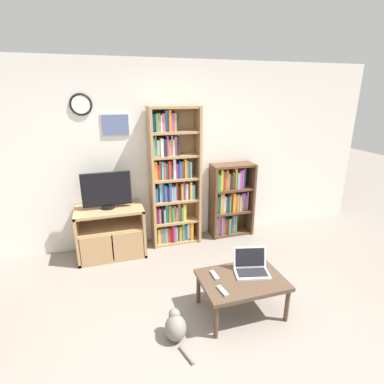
{
  "coord_description": "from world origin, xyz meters",
  "views": [
    {
      "loc": [
        -0.82,
        -1.81,
        2.16
      ],
      "look_at": [
        0.14,
        1.3,
        1.08
      ],
      "focal_mm": 28.0,
      "sensor_mm": 36.0,
      "label": 1
    }
  ],
  "objects_px": {
    "coffee_table": "(242,282)",
    "cat": "(176,326)",
    "remote_near_laptop": "(223,291)",
    "laptop": "(251,267)",
    "remote_far_from_laptop": "(215,275)",
    "tv_stand": "(111,232)",
    "bookshelf_tall": "(173,182)",
    "television": "(107,191)",
    "bookshelf_short": "(229,200)"
  },
  "relations": [
    {
      "from": "coffee_table",
      "to": "remote_far_from_laptop",
      "type": "relative_size",
      "value": 5.16
    },
    {
      "from": "laptop",
      "to": "remote_near_laptop",
      "type": "bearing_deg",
      "value": -138.16
    },
    {
      "from": "remote_near_laptop",
      "to": "remote_far_from_laptop",
      "type": "height_order",
      "value": "same"
    },
    {
      "from": "television",
      "to": "bookshelf_tall",
      "type": "height_order",
      "value": "bookshelf_tall"
    },
    {
      "from": "tv_stand",
      "to": "bookshelf_short",
      "type": "bearing_deg",
      "value": 4.76
    },
    {
      "from": "coffee_table",
      "to": "remote_near_laptop",
      "type": "distance_m",
      "value": 0.31
    },
    {
      "from": "bookshelf_short",
      "to": "remote_far_from_laptop",
      "type": "bearing_deg",
      "value": -118.33
    },
    {
      "from": "laptop",
      "to": "remote_near_laptop",
      "type": "xyz_separation_m",
      "value": [
        -0.41,
        -0.22,
        -0.05
      ]
    },
    {
      "from": "remote_near_laptop",
      "to": "tv_stand",
      "type": "bearing_deg",
      "value": -68.94
    },
    {
      "from": "laptop",
      "to": "cat",
      "type": "relative_size",
      "value": 0.88
    },
    {
      "from": "coffee_table",
      "to": "remote_far_from_laptop",
      "type": "xyz_separation_m",
      "value": [
        -0.25,
        0.12,
        0.05
      ]
    },
    {
      "from": "bookshelf_tall",
      "to": "cat",
      "type": "relative_size",
      "value": 4.42
    },
    {
      "from": "television",
      "to": "bookshelf_short",
      "type": "bearing_deg",
      "value": 3.9
    },
    {
      "from": "tv_stand",
      "to": "coffee_table",
      "type": "bearing_deg",
      "value": -52.53
    },
    {
      "from": "bookshelf_tall",
      "to": "coffee_table",
      "type": "bearing_deg",
      "value": -80.45
    },
    {
      "from": "remote_near_laptop",
      "to": "laptop",
      "type": "bearing_deg",
      "value": -159.03
    },
    {
      "from": "bookshelf_short",
      "to": "remote_far_from_laptop",
      "type": "height_order",
      "value": "bookshelf_short"
    },
    {
      "from": "laptop",
      "to": "television",
      "type": "bearing_deg",
      "value": 144.97
    },
    {
      "from": "bookshelf_short",
      "to": "remote_far_from_laptop",
      "type": "distance_m",
      "value": 1.83
    },
    {
      "from": "coffee_table",
      "to": "cat",
      "type": "bearing_deg",
      "value": -168.44
    },
    {
      "from": "bookshelf_tall",
      "to": "remote_near_laptop",
      "type": "bearing_deg",
      "value": -89.41
    },
    {
      "from": "remote_far_from_laptop",
      "to": "remote_near_laptop",
      "type": "bearing_deg",
      "value": 84.29
    },
    {
      "from": "coffee_table",
      "to": "cat",
      "type": "distance_m",
      "value": 0.78
    },
    {
      "from": "tv_stand",
      "to": "cat",
      "type": "distance_m",
      "value": 1.8
    },
    {
      "from": "cat",
      "to": "laptop",
      "type": "bearing_deg",
      "value": 19.98
    },
    {
      "from": "tv_stand",
      "to": "bookshelf_short",
      "type": "xyz_separation_m",
      "value": [
        1.82,
        0.15,
        0.22
      ]
    },
    {
      "from": "tv_stand",
      "to": "coffee_table",
      "type": "relative_size",
      "value": 1.08
    },
    {
      "from": "tv_stand",
      "to": "laptop",
      "type": "relative_size",
      "value": 2.25
    },
    {
      "from": "tv_stand",
      "to": "remote_far_from_laptop",
      "type": "distance_m",
      "value": 1.74
    },
    {
      "from": "tv_stand",
      "to": "cat",
      "type": "bearing_deg",
      "value": -74.57
    },
    {
      "from": "television",
      "to": "remote_near_laptop",
      "type": "xyz_separation_m",
      "value": [
        0.94,
        -1.74,
        -0.53
      ]
    },
    {
      "from": "tv_stand",
      "to": "bookshelf_tall",
      "type": "distance_m",
      "value": 1.1
    },
    {
      "from": "remote_near_laptop",
      "to": "remote_far_from_laptop",
      "type": "xyz_separation_m",
      "value": [
        0.02,
        0.26,
        0.0
      ]
    },
    {
      "from": "bookshelf_short",
      "to": "cat",
      "type": "relative_size",
      "value": 2.53
    },
    {
      "from": "bookshelf_tall",
      "to": "tv_stand",
      "type": "bearing_deg",
      "value": -170.75
    },
    {
      "from": "laptop",
      "to": "remote_far_from_laptop",
      "type": "relative_size",
      "value": 2.47
    },
    {
      "from": "laptop",
      "to": "remote_far_from_laptop",
      "type": "height_order",
      "value": "laptop"
    },
    {
      "from": "bookshelf_tall",
      "to": "remote_near_laptop",
      "type": "height_order",
      "value": "bookshelf_tall"
    },
    {
      "from": "tv_stand",
      "to": "remote_near_laptop",
      "type": "bearing_deg",
      "value": -61.41
    },
    {
      "from": "bookshelf_short",
      "to": "remote_near_laptop",
      "type": "xyz_separation_m",
      "value": [
        -0.89,
        -1.86,
        -0.17
      ]
    },
    {
      "from": "television",
      "to": "laptop",
      "type": "bearing_deg",
      "value": -48.37
    },
    {
      "from": "coffee_table",
      "to": "laptop",
      "type": "relative_size",
      "value": 2.09
    },
    {
      "from": "bookshelf_tall",
      "to": "cat",
      "type": "distance_m",
      "value": 2.08
    },
    {
      "from": "laptop",
      "to": "remote_near_laptop",
      "type": "height_order",
      "value": "laptop"
    },
    {
      "from": "bookshelf_tall",
      "to": "bookshelf_short",
      "type": "xyz_separation_m",
      "value": [
        0.9,
        0.0,
        -0.37
      ]
    },
    {
      "from": "television",
      "to": "bookshelf_tall",
      "type": "distance_m",
      "value": 0.93
    },
    {
      "from": "bookshelf_tall",
      "to": "bookshelf_short",
      "type": "bearing_deg",
      "value": 0.15
    },
    {
      "from": "cat",
      "to": "remote_far_from_laptop",
      "type": "bearing_deg",
      "value": 34.17
    },
    {
      "from": "tv_stand",
      "to": "television",
      "type": "distance_m",
      "value": 0.59
    },
    {
      "from": "coffee_table",
      "to": "cat",
      "type": "xyz_separation_m",
      "value": [
        -0.73,
        -0.15,
        -0.23
      ]
    }
  ]
}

